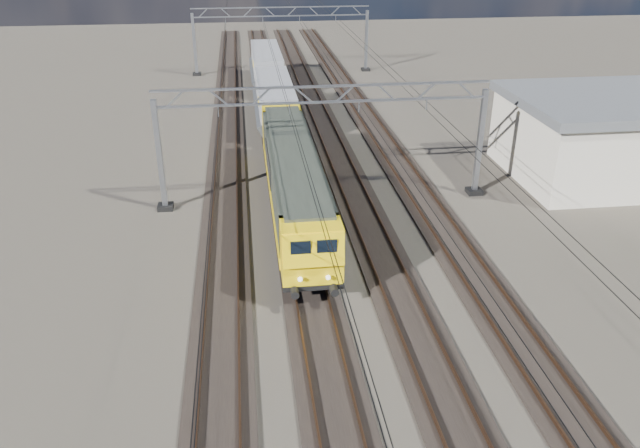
{
  "coord_description": "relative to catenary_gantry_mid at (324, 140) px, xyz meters",
  "views": [
    {
      "loc": [
        -4.58,
        -30.58,
        15.41
      ],
      "look_at": [
        -1.26,
        -4.06,
        2.4
      ],
      "focal_mm": 35.0,
      "sensor_mm": 36.0,
      "label": 1
    }
  ],
  "objects": [
    {
      "name": "locomotive",
      "position": [
        -2.0,
        -1.74,
        -1.58
      ],
      "size": [
        2.76,
        21.1,
        3.62
      ],
      "color": "black",
      "rests_on": "ground"
    },
    {
      "name": "track_loco",
      "position": [
        -2.0,
        -4.0,
        -3.83
      ],
      "size": [
        2.6,
        140.0,
        0.3
      ],
      "color": "black",
      "rests_on": "ground"
    },
    {
      "name": "track_outer_east",
      "position": [
        6.0,
        -4.0,
        -3.83
      ],
      "size": [
        2.6,
        140.0,
        0.3
      ],
      "color": "black",
      "rests_on": "ground"
    },
    {
      "name": "catenary_gantry_mid",
      "position": [
        0.0,
        0.0,
        0.0
      ],
      "size": [
        19.9,
        0.9,
        7.11
      ],
      "color": "gray",
      "rests_on": "ground"
    },
    {
      "name": "catenary_gantry_far",
      "position": [
        0.0,
        36.0,
        0.0
      ],
      "size": [
        19.9,
        0.9,
        7.11
      ],
      "color": "gray",
      "rests_on": "ground"
    },
    {
      "name": "ground",
      "position": [
        -0.0,
        -4.0,
        -3.91
      ],
      "size": [
        160.0,
        160.0,
        0.0
      ],
      "primitive_type": "plane",
      "color": "#2B2620",
      "rests_on": "ground"
    },
    {
      "name": "track_outer_west",
      "position": [
        -6.0,
        -4.0,
        -3.83
      ],
      "size": [
        2.6,
        140.0,
        0.3
      ],
      "color": "black",
      "rests_on": "ground"
    },
    {
      "name": "overhead_wires",
      "position": [
        -0.0,
        4.0,
        1.84
      ],
      "size": [
        12.03,
        140.0,
        0.53
      ],
      "color": "black",
      "rests_on": "ground"
    },
    {
      "name": "track_inner_east",
      "position": [
        2.0,
        -4.0,
        -3.83
      ],
      "size": [
        2.6,
        140.0,
        0.3
      ],
      "color": "black",
      "rests_on": "ground"
    },
    {
      "name": "hopper_wagon_lead",
      "position": [
        -2.0,
        15.96,
        -1.67
      ],
      "size": [
        3.38,
        13.0,
        3.25
      ],
      "color": "black",
      "rests_on": "ground"
    },
    {
      "name": "hopper_wagon_mid",
      "position": [
        -2.0,
        30.16,
        -1.67
      ],
      "size": [
        3.38,
        13.0,
        3.25
      ],
      "color": "black",
      "rests_on": "ground"
    }
  ]
}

